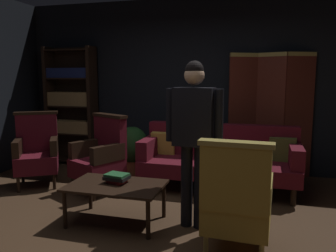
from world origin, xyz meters
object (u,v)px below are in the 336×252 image
(armchair_gilt_accent, at_px, (237,201))
(book_green_cloth, at_px, (117,175))
(bookshelf, at_px, (72,104))
(velvet_couch, at_px, (219,157))
(armchair_wing_left, at_px, (37,151))
(standing_figure, at_px, (194,129))
(folding_screen, at_px, (270,113))
(book_black_cloth, at_px, (117,178))
(book_red_leather, at_px, (117,181))
(armchair_wing_right, at_px, (101,156))
(potted_plant, at_px, (132,148))
(coffee_table, at_px, (116,189))

(armchair_gilt_accent, xyz_separation_m, book_green_cloth, (-1.29, 0.38, 0.02))
(bookshelf, distance_m, velvet_couch, 2.87)
(armchair_wing_left, xyz_separation_m, standing_figure, (2.43, -0.78, 0.54))
(folding_screen, bearing_deg, book_black_cloth, -126.24)
(armchair_gilt_accent, height_order, book_red_leather, armchair_gilt_accent)
(armchair_wing_right, bearing_deg, velvet_couch, 19.46)
(velvet_couch, height_order, book_green_cloth, velvet_couch)
(velvet_couch, bearing_deg, folding_screen, 50.57)
(armchair_gilt_accent, relative_size, book_black_cloth, 4.26)
(folding_screen, height_order, book_black_cloth, folding_screen)
(book_green_cloth, bearing_deg, book_black_cloth, 0.00)
(bookshelf, bearing_deg, book_black_cloth, -49.73)
(folding_screen, relative_size, book_red_leather, 10.55)
(potted_plant, relative_size, book_green_cloth, 3.44)
(standing_figure, bearing_deg, bookshelf, 141.96)
(folding_screen, distance_m, bookshelf, 3.37)
(velvet_couch, height_order, coffee_table, velvet_couch)
(armchair_wing_left, bearing_deg, standing_figure, -17.83)
(folding_screen, distance_m, coffee_table, 2.79)
(book_black_cloth, relative_size, book_green_cloth, 1.06)
(book_black_cloth, bearing_deg, bookshelf, 130.27)
(armchair_wing_left, relative_size, standing_figure, 0.61)
(standing_figure, relative_size, book_red_leather, 9.45)
(folding_screen, height_order, velvet_couch, folding_screen)
(armchair_gilt_accent, xyz_separation_m, armchair_wing_left, (-2.90, 1.23, 0.00))
(standing_figure, xyz_separation_m, book_red_leather, (-0.82, -0.07, -0.59))
(folding_screen, xyz_separation_m, armchair_gilt_accent, (-0.30, -2.55, -0.50))
(book_red_leather, bearing_deg, potted_plant, 105.54)
(potted_plant, bearing_deg, armchair_wing_right, -103.21)
(coffee_table, height_order, armchair_gilt_accent, armchair_gilt_accent)
(standing_figure, distance_m, book_red_leather, 1.01)
(armchair_wing_left, distance_m, book_green_cloth, 1.82)
(folding_screen, distance_m, velvet_couch, 1.17)
(folding_screen, distance_m, potted_plant, 2.17)
(armchair_wing_left, distance_m, book_black_cloth, 1.82)
(velvet_couch, bearing_deg, book_green_cloth, -124.21)
(folding_screen, bearing_deg, armchair_gilt_accent, -96.64)
(armchair_gilt_accent, distance_m, book_black_cloth, 1.35)
(bookshelf, height_order, potted_plant, bookshelf)
(armchair_gilt_accent, bearing_deg, coffee_table, 165.60)
(folding_screen, bearing_deg, armchair_wing_right, -148.38)
(folding_screen, xyz_separation_m, velvet_couch, (-0.66, -0.81, -0.53))
(book_black_cloth, bearing_deg, book_green_cloth, 0.00)
(coffee_table, height_order, potted_plant, potted_plant)
(armchair_wing_right, bearing_deg, book_red_leather, -53.99)
(bookshelf, height_order, armchair_wing_right, bookshelf)
(standing_figure, distance_m, book_black_cloth, 0.99)
(folding_screen, distance_m, book_black_cloth, 2.73)
(potted_plant, bearing_deg, bookshelf, 157.45)
(velvet_couch, xyz_separation_m, book_green_cloth, (-0.92, -1.36, 0.06))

